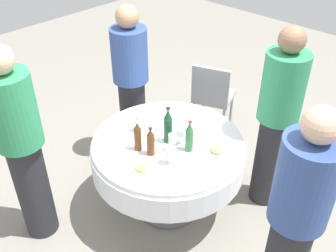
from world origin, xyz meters
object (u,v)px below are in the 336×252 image
bottle_brown_outer (138,137)px  person_mid (131,83)px  bottle_green_right (189,137)px  wine_glass_north (172,139)px  wine_glass_outer (139,120)px  person_outer (22,147)px  wine_glass_far (180,133)px  wine_glass_inner (143,112)px  bottle_dark_green_rear (168,126)px  person_rear (277,119)px  wine_glass_near (169,151)px  plate_near (184,117)px  bottle_brown_mid (151,142)px  chair_north (212,94)px  plate_left (216,152)px  dining_table (168,156)px  plate_front (141,169)px  person_right (295,221)px

bottle_brown_outer → person_mid: 0.92m
bottle_green_right → wine_glass_north: (-0.09, -0.09, -0.02)m
wine_glass_outer → person_outer: bearing=-111.6°
wine_glass_north → person_mid: 1.00m
wine_glass_far → wine_glass_inner: bearing=176.8°
bottle_dark_green_rear → bottle_green_right: size_ratio=1.18×
wine_glass_outer → person_mid: (-0.55, 0.41, -0.03)m
wine_glass_far → person_rear: 0.81m
person_mid → wine_glass_inner: bearing=-98.3°
wine_glass_north → wine_glass_near: (0.09, -0.14, 0.01)m
wine_glass_outer → wine_glass_far: 0.38m
wine_glass_outer → plate_near: 0.45m
person_rear → person_mid: (-1.37, -0.36, -0.04)m
bottle_brown_mid → wine_glass_outer: (-0.29, 0.14, 0.00)m
bottle_green_right → wine_glass_inner: bearing=176.8°
bottle_dark_green_rear → bottle_brown_mid: (0.02, -0.21, -0.03)m
bottle_green_right → wine_glass_north: bottle_green_right is taller
person_outer → chair_north: (0.17, 2.07, -0.36)m
plate_left → dining_table: bearing=-158.4°
bottle_dark_green_rear → wine_glass_inner: bottle_dark_green_rear is taller
bottle_brown_outer → wine_glass_near: (0.29, 0.04, -0.01)m
plate_near → wine_glass_north: bearing=-59.1°
bottle_brown_mid → wine_glass_inner: bottle_brown_mid is taller
bottle_green_right → wine_glass_far: bottle_green_right is taller
bottle_green_right → bottle_brown_outer: size_ratio=1.04×
plate_front → person_outer: size_ratio=0.13×
chair_north → plate_near: bearing=-90.5°
bottle_dark_green_rear → plate_front: bottle_dark_green_rear is taller
chair_north → wine_glass_north: bearing=-86.8°
bottle_brown_mid → wine_glass_north: bearing=60.4°
wine_glass_inner → wine_glass_outer: bearing=-57.1°
bottle_brown_mid → wine_glass_north: (0.08, 0.15, -0.01)m
wine_glass_inner → person_outer: person_outer is taller
dining_table → wine_glass_inner: bearing=169.8°
wine_glass_outer → wine_glass_inner: bearing=122.9°
bottle_brown_outer → plate_front: bearing=-38.0°
plate_front → wine_glass_north: bearing=90.7°
person_rear → person_outer: (-1.16, -1.62, 0.01)m
bottle_dark_green_rear → person_rear: 0.90m
person_rear → plate_near: bearing=-114.4°
person_rear → person_right: 1.08m
dining_table → bottle_green_right: bottle_green_right is taller
wine_glass_far → wine_glass_north: same height
bottle_brown_outer → person_outer: person_outer is taller
plate_near → chair_north: 0.89m
person_mid → plate_near: bearing=-67.0°
bottle_brown_mid → bottle_brown_outer: size_ratio=0.94×
bottle_brown_outer → wine_glass_outer: bearing=135.5°
person_right → person_outer: (-1.80, -0.75, 0.01)m
wine_glass_north → chair_north: bearing=114.0°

